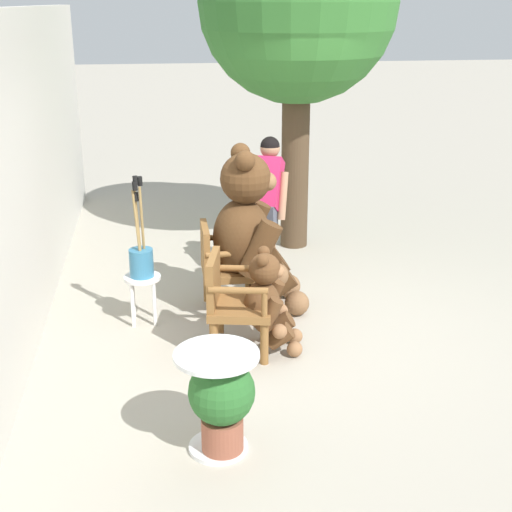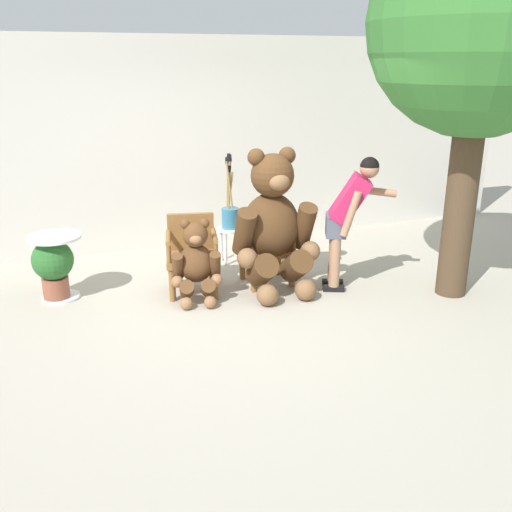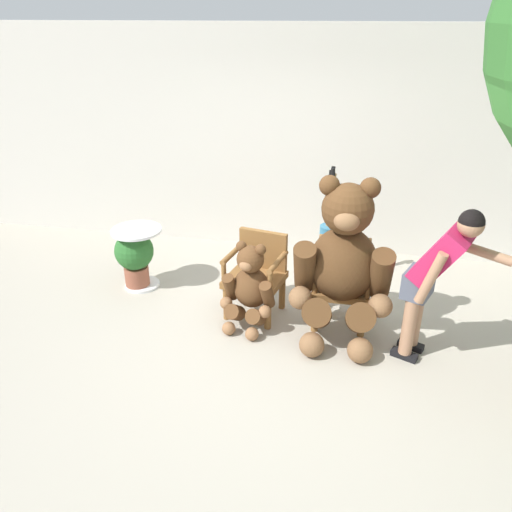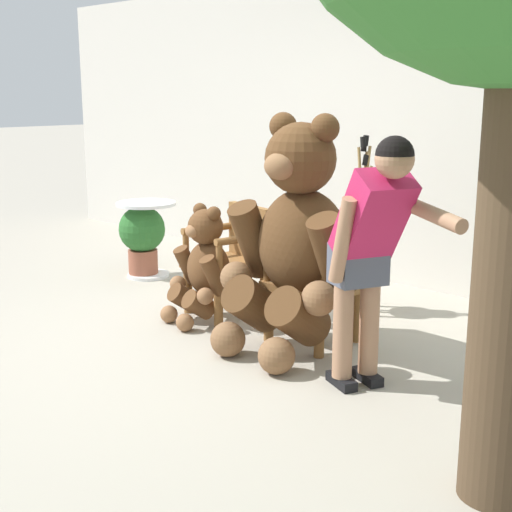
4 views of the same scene
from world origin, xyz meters
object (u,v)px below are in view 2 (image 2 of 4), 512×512
wooden_chair_left (192,252)px  white_stool (231,236)px  teddy_bear_small (196,262)px  person_visitor (348,212)px  wooden_chair_right (265,244)px  round_side_table (57,260)px  teddy_bear_large (274,223)px  potted_plant (53,266)px  brush_bucket (230,213)px  patio_tree (494,29)px

wooden_chair_left → white_stool: wooden_chair_left is taller
teddy_bear_small → person_visitor: bearing=-8.0°
wooden_chair_right → white_stool: size_ratio=1.87×
white_stool → round_side_table: round_side_table is taller
teddy_bear_large → potted_plant: 2.42m
brush_bucket → potted_plant: size_ratio=1.39×
patio_tree → brush_bucket: bearing=138.4°
person_visitor → brush_bucket: size_ratio=1.60×
wooden_chair_right → round_side_table: bearing=173.3°
teddy_bear_large → person_visitor: size_ratio=1.06×
wooden_chair_right → person_visitor: (0.78, -0.52, 0.44)m
teddy_bear_small → potted_plant: bearing=159.7°
teddy_bear_large → potted_plant: size_ratio=2.35×
wooden_chair_right → wooden_chair_left: bearing=-179.9°
teddy_bear_large → person_visitor: 0.83m
wooden_chair_right → person_visitor: 1.04m
person_visitor → potted_plant: bearing=166.1°
round_side_table → patio_tree: size_ratio=0.18×
wooden_chair_left → brush_bucket: (0.69, 0.77, 0.19)m
wooden_chair_left → round_side_table: size_ratio=1.19×
wooden_chair_right → patio_tree: (1.93, -1.11, 2.31)m
teddy_bear_small → person_visitor: person_visitor is taller
white_stool → wooden_chair_right: bearing=-76.8°
brush_bucket → potted_plant: 2.23m
person_visitor → wooden_chair_left: bearing=162.4°
person_visitor → teddy_bear_large: bearing=161.8°
person_visitor → potted_plant: size_ratio=2.22×
person_visitor → white_stool: person_visitor is taller
patio_tree → wooden_chair_right: bearing=150.1°
wooden_chair_right → potted_plant: wooden_chair_right is taller
potted_plant → teddy_bear_small: bearing=-20.3°
wooden_chair_left → patio_tree: patio_tree is taller
wooden_chair_right → white_stool: wooden_chair_right is taller
person_visitor → brush_bucket: 1.63m
teddy_bear_large → round_side_table: (-2.29, 0.54, -0.34)m
patio_tree → potted_plant: patio_tree is taller
person_visitor → potted_plant: (-3.11, 0.77, -0.51)m
wooden_chair_right → teddy_bear_large: 0.42m
wooden_chair_left → wooden_chair_right: 0.87m
patio_tree → white_stool: bearing=138.3°
patio_tree → potted_plant: (-4.27, 1.36, -2.37)m
brush_bucket → patio_tree: bearing=-41.6°
teddy_bear_large → potted_plant: (-2.34, 0.51, -0.39)m
teddy_bear_large → white_stool: size_ratio=3.48×
wooden_chair_right → patio_tree: size_ratio=0.22×
brush_bucket → teddy_bear_large: bearing=-80.2°
wooden_chair_left → teddy_bear_large: bearing=-17.0°
teddy_bear_small → person_visitor: (1.67, -0.23, 0.46)m
teddy_bear_large → round_side_table: size_ratio=2.22×
person_visitor → white_stool: bearing=126.5°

